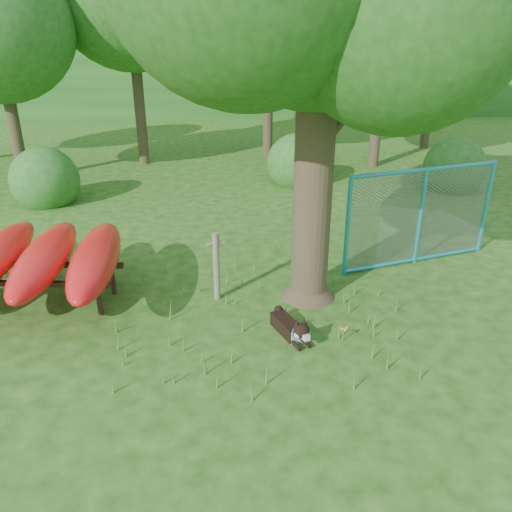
{
  "coord_description": "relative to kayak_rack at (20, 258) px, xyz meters",
  "views": [
    {
      "loc": [
        -0.31,
        -5.87,
        4.12
      ],
      "look_at": [
        0.2,
        1.2,
        1.0
      ],
      "focal_mm": 35.0,
      "sensor_mm": 36.0,
      "label": 1
    }
  ],
  "objects": [
    {
      "name": "ground",
      "position": [
        3.62,
        -1.81,
        -0.83
      ],
      "size": [
        80.0,
        80.0,
        0.0
      ],
      "primitive_type": "plane",
      "color": "#1E4C0F",
      "rests_on": "ground"
    },
    {
      "name": "wooden_post",
      "position": [
        3.19,
        -0.09,
        -0.2
      ],
      "size": [
        0.33,
        0.16,
        1.2
      ],
      "rotation": [
        0.0,
        0.0,
        0.31
      ],
      "color": "#69604F",
      "rests_on": "ground"
    },
    {
      "name": "kayak_rack",
      "position": [
        0.0,
        0.0,
        0.0
      ],
      "size": [
        3.38,
        3.43,
        1.08
      ],
      "rotation": [
        0.0,
        0.0,
        -0.11
      ],
      "color": "black",
      "rests_on": "ground"
    },
    {
      "name": "husky_dog",
      "position": [
        4.29,
        -1.39,
        -0.67
      ],
      "size": [
        0.53,
        0.99,
        0.45
      ],
      "rotation": [
        0.0,
        0.0,
        0.38
      ],
      "color": "black",
      "rests_on": "ground"
    },
    {
      "name": "fence_section",
      "position": [
        7.11,
        1.14,
        0.13
      ],
      "size": [
        3.17,
        1.01,
        3.2
      ],
      "rotation": [
        0.0,
        0.0,
        0.29
      ],
      "color": "#289EBA",
      "rests_on": "ground"
    },
    {
      "name": "wildflower_clump",
      "position": [
        5.03,
        -1.55,
        -0.64
      ],
      "size": [
        0.11,
        0.11,
        0.23
      ],
      "rotation": [
        0.0,
        0.0,
        -0.18
      ],
      "color": "#4B892C",
      "rests_on": "ground"
    },
    {
      "name": "bg_tree_c",
      "position": [
        5.12,
        11.19,
        3.28
      ],
      "size": [
        4.0,
        4.0,
        6.12
      ],
      "color": "#392E1F",
      "rests_on": "ground"
    },
    {
      "name": "bg_tree_d",
      "position": [
        8.62,
        9.19,
        4.26
      ],
      "size": [
        4.8,
        4.8,
        7.5
      ],
      "color": "#392E1F",
      "rests_on": "ground"
    },
    {
      "name": "bg_tree_e",
      "position": [
        11.62,
        12.19,
        4.4
      ],
      "size": [
        4.6,
        4.6,
        7.55
      ],
      "color": "#392E1F",
      "rests_on": "ground"
    },
    {
      "name": "shrub_left",
      "position": [
        -1.38,
        5.69,
        -0.83
      ],
      "size": [
        1.8,
        1.8,
        1.8
      ],
      "primitive_type": "sphere",
      "color": "#215F1E",
      "rests_on": "ground"
    },
    {
      "name": "shrub_right",
      "position": [
        10.12,
        6.19,
        -0.83
      ],
      "size": [
        1.8,
        1.8,
        1.8
      ],
      "primitive_type": "sphere",
      "color": "#215F1E",
      "rests_on": "ground"
    },
    {
      "name": "shrub_mid",
      "position": [
        5.62,
        7.19,
        -0.83
      ],
      "size": [
        1.8,
        1.8,
        1.8
      ],
      "primitive_type": "sphere",
      "color": "#215F1E",
      "rests_on": "ground"
    },
    {
      "name": "wooded_hillside",
      "position": [
        3.62,
        26.19,
        2.17
      ],
      "size": [
        80.0,
        12.0,
        6.0
      ],
      "primitive_type": "cube",
      "color": "#215F1E",
      "rests_on": "ground"
    }
  ]
}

